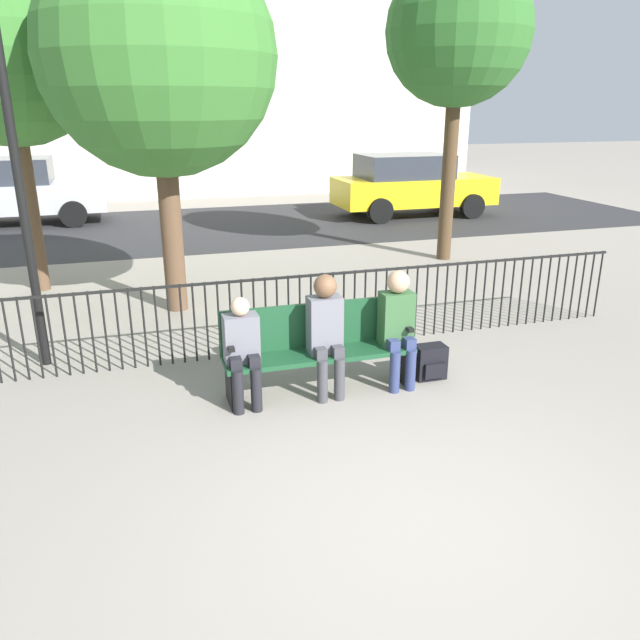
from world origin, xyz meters
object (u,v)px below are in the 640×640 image
(tree_0, at_px, (158,57))
(seated_person_2, at_px, (398,322))
(tree_2, at_px, (8,54))
(parked_car_1, at_px, (13,190))
(park_bench, at_px, (318,345))
(backpack, at_px, (430,362))
(seated_person_0, at_px, (242,347))
(lamp_post, at_px, (9,118))
(seated_person_1, at_px, (326,328))
(parked_car_0, at_px, (411,184))
(tree_1, at_px, (458,33))

(tree_0, bearing_deg, seated_person_2, -58.94)
(tree_2, xyz_separation_m, parked_car_1, (-1.23, 6.50, -2.70))
(park_bench, bearing_deg, backpack, -4.25)
(seated_person_0, xyz_separation_m, lamp_post, (-2.02, 1.71, 2.10))
(seated_person_1, bearing_deg, tree_2, 122.83)
(seated_person_1, bearing_deg, backpack, 1.57)
(park_bench, relative_size, seated_person_0, 1.78)
(seated_person_0, bearing_deg, lamp_post, 139.76)
(seated_person_0, xyz_separation_m, parked_car_0, (6.33, 9.82, 0.22))
(park_bench, distance_m, seated_person_0, 0.83)
(lamp_post, bearing_deg, tree_1, 26.10)
(parked_car_0, height_order, parked_car_1, same)
(parked_car_1, bearing_deg, parked_car_0, -9.92)
(parked_car_1, bearing_deg, tree_0, -68.34)
(tree_1, bearing_deg, seated_person_0, -133.79)
(tree_0, distance_m, parked_car_0, 9.66)
(park_bench, height_order, parked_car_1, parked_car_1)
(tree_2, bearing_deg, parked_car_0, 28.60)
(seated_person_2, bearing_deg, tree_0, 121.06)
(backpack, xyz_separation_m, parked_car_1, (-5.70, 11.52, 0.66))
(parked_car_0, bearing_deg, parked_car_1, 170.08)
(tree_1, xyz_separation_m, parked_car_0, (1.46, 4.73, -3.19))
(seated_person_2, relative_size, parked_car_1, 0.30)
(seated_person_0, distance_m, seated_person_1, 0.86)
(park_bench, distance_m, seated_person_1, 0.26)
(seated_person_0, relative_size, tree_0, 0.22)
(parked_car_0, bearing_deg, tree_1, -107.10)
(tree_0, bearing_deg, seated_person_0, -83.55)
(tree_1, bearing_deg, parked_car_0, 72.90)
(tree_0, height_order, tree_1, tree_1)
(tree_2, bearing_deg, backpack, -48.30)
(seated_person_0, relative_size, seated_person_2, 0.89)
(park_bench, height_order, parked_car_0, parked_car_0)
(seated_person_2, xyz_separation_m, tree_2, (-4.04, 5.05, 2.83))
(seated_person_2, height_order, tree_1, tree_1)
(tree_0, relative_size, lamp_post, 1.19)
(parked_car_1, bearing_deg, tree_2, -79.26)
(park_bench, xyz_separation_m, tree_1, (4.06, 4.95, 3.54))
(tree_2, xyz_separation_m, lamp_post, (0.38, -3.35, -0.82))
(park_bench, xyz_separation_m, parked_car_1, (-4.44, 11.42, 0.34))
(lamp_post, xyz_separation_m, parked_car_0, (8.34, 8.11, -1.88))
(park_bench, distance_m, parked_car_1, 12.26)
(lamp_post, bearing_deg, backpack, -22.17)
(tree_2, height_order, parked_car_0, tree_2)
(tree_0, bearing_deg, seated_person_1, -69.79)
(seated_person_1, relative_size, tree_2, 0.26)
(seated_person_2, bearing_deg, parked_car_0, 64.47)
(seated_person_1, xyz_separation_m, backpack, (1.21, 0.03, -0.54))
(seated_person_1, bearing_deg, seated_person_0, -179.38)
(tree_1, height_order, parked_car_1, tree_1)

